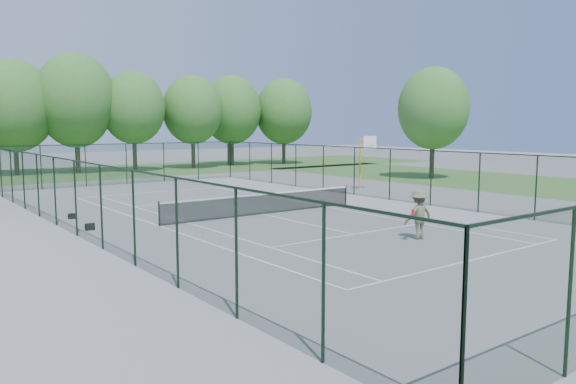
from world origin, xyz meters
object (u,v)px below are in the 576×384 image
(basketball_goal, at_px, (365,152))
(tennis_player, at_px, (419,215))
(tennis_net, at_px, (264,203))
(sports_bag_a, at_px, (90,227))

(basketball_goal, xyz_separation_m, tennis_player, (-10.35, -13.32, -1.62))
(tennis_net, height_order, tennis_player, tennis_player)
(tennis_player, bearing_deg, basketball_goal, 52.13)
(basketball_goal, xyz_separation_m, sports_bag_a, (-19.90, -3.82, -2.43))
(basketball_goal, bearing_deg, tennis_net, -157.91)
(tennis_net, bearing_deg, sports_bag_a, 173.58)
(tennis_net, bearing_deg, basketball_goal, 22.09)
(sports_bag_a, relative_size, tennis_player, 0.19)
(sports_bag_a, height_order, tennis_player, tennis_player)
(sports_bag_a, xyz_separation_m, tennis_player, (9.55, -9.49, 0.81))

